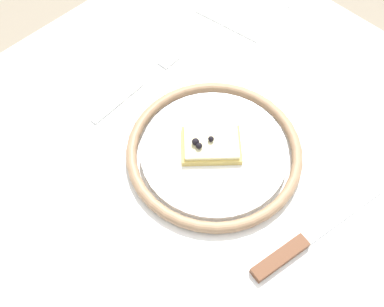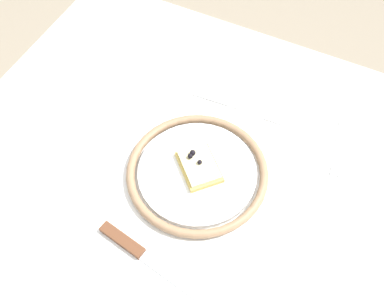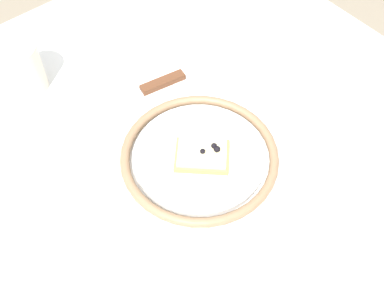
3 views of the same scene
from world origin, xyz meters
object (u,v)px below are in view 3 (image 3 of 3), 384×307
Objects in this scene: plate at (199,156)px; pizza_slice_near at (202,155)px; cup at (22,68)px; knife at (147,89)px; dining_table at (195,157)px; fork at (275,237)px.

pizza_slice_near is at bearing -179.61° from plate.
plate is at bearing -157.13° from cup.
knife is 0.23m from cup.
plate is (-0.06, 0.04, 0.10)m from dining_table.
fork is at bearing 178.32° from pizza_slice_near.
pizza_slice_near reaches higher than knife.
dining_table is 0.36m from cup.
plate reaches higher than knife.
dining_table is at bearing -174.08° from knife.
plate reaches higher than fork.
knife is at bearing -7.78° from pizza_slice_near.
pizza_slice_near is 0.47× the size of knife.
knife is at bearing -4.85° from fork.
fork is at bearing 175.15° from knife.
knife is 1.19× the size of fork.
cup reaches higher than knife.
plate is 1.13× the size of knife.
pizza_slice_near is at bearing -157.56° from cup.
pizza_slice_near is 0.19m from knife.
knife is 2.42× the size of cup.
cup reaches higher than fork.
plate is 1.34× the size of fork.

